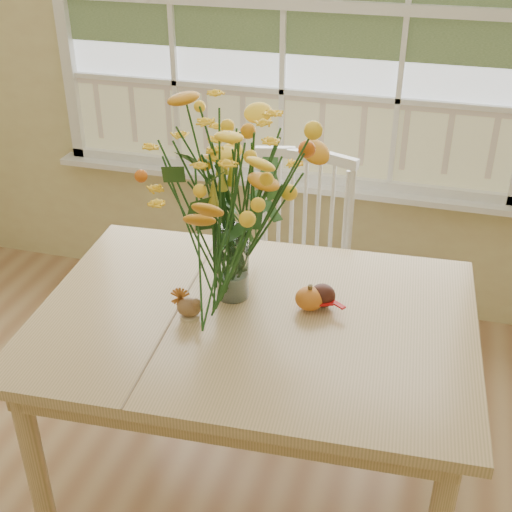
# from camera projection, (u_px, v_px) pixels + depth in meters

# --- Properties ---
(wall_back) EXTENTS (4.00, 0.02, 2.70)m
(wall_back) POSITION_uv_depth(u_px,v_px,m) (285.00, 47.00, 3.20)
(wall_back) COLOR #D6C589
(wall_back) RESTS_ON floor
(window) EXTENTS (2.42, 0.12, 1.74)m
(window) POSITION_uv_depth(u_px,v_px,m) (283.00, 8.00, 3.08)
(window) COLOR silver
(window) RESTS_ON wall_back
(dining_table) EXTENTS (1.52, 1.13, 0.78)m
(dining_table) POSITION_uv_depth(u_px,v_px,m) (254.00, 338.00, 2.33)
(dining_table) COLOR tan
(dining_table) RESTS_ON floor
(windsor_chair) EXTENTS (0.49, 0.47, 0.99)m
(windsor_chair) POSITION_uv_depth(u_px,v_px,m) (297.00, 254.00, 3.11)
(windsor_chair) COLOR white
(windsor_chair) RESTS_ON floor
(flower_vase) EXTENTS (0.54, 0.54, 0.64)m
(flower_vase) POSITION_uv_depth(u_px,v_px,m) (231.00, 195.00, 2.21)
(flower_vase) COLOR white
(flower_vase) RESTS_ON dining_table
(pumpkin) EXTENTS (0.10, 0.10, 0.08)m
(pumpkin) POSITION_uv_depth(u_px,v_px,m) (310.00, 300.00, 2.30)
(pumpkin) COLOR #CA6117
(pumpkin) RESTS_ON dining_table
(turkey_figurine) EXTENTS (0.09, 0.08, 0.10)m
(turkey_figurine) POSITION_uv_depth(u_px,v_px,m) (189.00, 307.00, 2.26)
(turkey_figurine) COLOR #CCB78C
(turkey_figurine) RESTS_ON dining_table
(dark_gourd) EXTENTS (0.13, 0.09, 0.08)m
(dark_gourd) POSITION_uv_depth(u_px,v_px,m) (322.00, 297.00, 2.32)
(dark_gourd) COLOR #38160F
(dark_gourd) RESTS_ON dining_table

